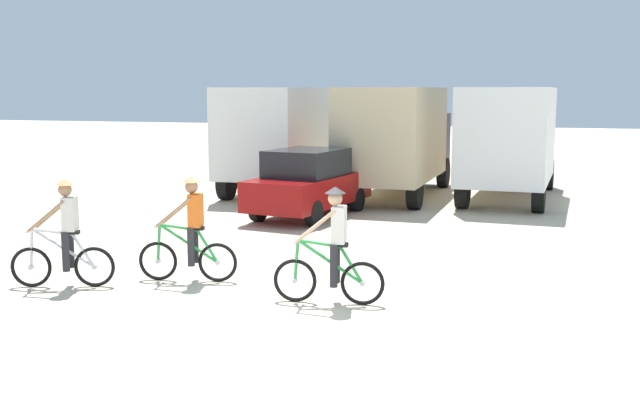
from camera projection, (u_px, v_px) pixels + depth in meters
ground_plane at (274, 316)px, 10.73m from camera, size 120.00×120.00×0.00m
box_truck_white_box at (281, 134)px, 23.87m from camera, size 2.69×6.85×3.35m
box_truck_tan_camper at (397, 136)px, 22.60m from camera, size 2.50×6.79×3.35m
box_truck_avon_van at (510, 137)px, 22.08m from camera, size 2.67×6.85×3.35m
sedan_parked at (309, 183)px, 19.17m from camera, size 2.40×4.42×1.76m
cyclist_orange_shirt at (65, 237)px, 12.20m from camera, size 1.66×0.71×1.82m
cyclist_cowboy_hat at (190, 233)px, 12.57m from camera, size 1.71×0.56×1.82m
cyclist_near_camera at (332, 250)px, 11.23m from camera, size 1.72×0.53×1.82m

